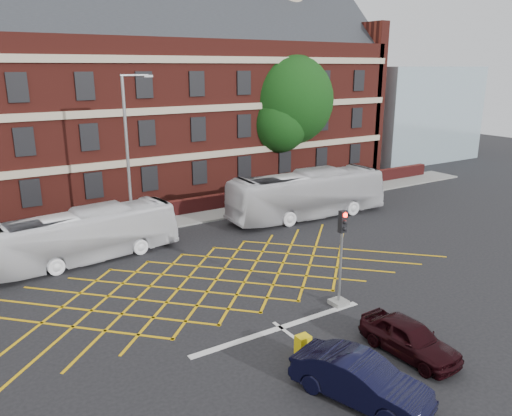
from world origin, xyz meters
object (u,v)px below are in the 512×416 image
deciduous_tree (287,106)px  traffic_light_near (340,267)px  bus_left (85,235)px  car_navy (360,379)px  car_maroon (409,338)px  bus_right (307,194)px  utility_cabinet (303,347)px  street_lamp (131,186)px

deciduous_tree → traffic_light_near: bearing=-120.0°
bus_left → traffic_light_near: (7.96, -11.18, 0.38)m
car_navy → traffic_light_near: size_ratio=1.03×
traffic_light_near → bus_left: bearing=125.4°
bus_left → deciduous_tree: size_ratio=0.89×
car_navy → car_maroon: size_ratio=1.14×
bus_right → utility_cabinet: size_ratio=13.27×
car_navy → car_maroon: (3.31, 0.96, -0.07)m
bus_right → street_lamp: bearing=85.2°
bus_right → car_navy: 19.67m
bus_left → bus_right: bearing=-96.2°
traffic_light_near → utility_cabinet: bearing=-147.5°
bus_right → traffic_light_near: traffic_light_near is taller
bus_right → deciduous_tree: bearing=-24.2°
bus_right → car_maroon: (-7.44, -15.50, -0.94)m
bus_right → deciduous_tree: deciduous_tree is taller
car_navy → utility_cabinet: (-0.06, 2.81, -0.29)m
bus_right → traffic_light_near: bearing=151.5°
bus_left → car_navy: 16.98m
utility_cabinet → bus_right: bearing=51.6°
deciduous_tree → bus_right: bearing=-117.6°
deciduous_tree → utility_cabinet: 28.48m
bus_right → bus_left: bearing=93.4°
bus_left → street_lamp: size_ratio=1.04×
traffic_light_near → utility_cabinet: (-3.86, -2.46, -1.33)m
bus_left → street_lamp: 4.13m
bus_left → street_lamp: (3.20, 1.69, 1.98)m
bus_right → car_maroon: size_ratio=2.98×
traffic_light_near → utility_cabinet: size_ratio=4.94×
bus_left → utility_cabinet: size_ratio=11.53×
street_lamp → bus_left: bearing=-152.1°
car_navy → car_maroon: 3.45m
car_maroon → street_lamp: (-4.27, 17.18, 2.71)m
bus_right → traffic_light_near: size_ratio=2.69×
traffic_light_near → street_lamp: 13.82m
street_lamp → bus_right: bearing=-8.2°
street_lamp → deciduous_tree: bearing=24.7°
bus_left → street_lamp: bearing=-68.4°
car_navy → bus_right: bearing=37.6°
utility_cabinet → traffic_light_near: bearing=32.5°
bus_right → deciduous_tree: size_ratio=1.03×
car_maroon → traffic_light_near: 4.47m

